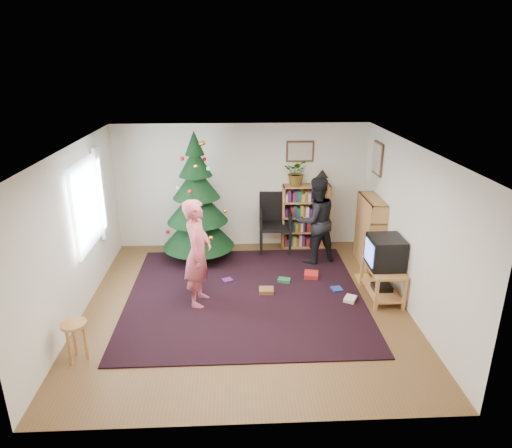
{
  "coord_description": "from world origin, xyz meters",
  "views": [
    {
      "loc": [
        -0.14,
        -6.33,
        3.69
      ],
      "look_at": [
        0.2,
        0.71,
        1.1
      ],
      "focal_mm": 32.0,
      "sensor_mm": 36.0,
      "label": 1
    }
  ],
  "objects_px": {
    "armchair": "(275,219)",
    "person_standing": "(198,253)",
    "table_lamp": "(322,175)",
    "stool": "(75,331)",
    "bookshelf_right": "(370,231)",
    "picture_right": "(378,158)",
    "christmas_tree": "(197,208)",
    "crt_tv": "(385,252)",
    "tv_stand": "(383,279)",
    "person_by_chair": "(315,220)",
    "bookshelf_back": "(306,216)",
    "potted_plant": "(297,172)",
    "picture_back": "(300,151)"
  },
  "relations": [
    {
      "from": "picture_back",
      "to": "picture_right",
      "type": "relative_size",
      "value": 0.92
    },
    {
      "from": "picture_right",
      "to": "person_standing",
      "type": "bearing_deg",
      "value": -152.79
    },
    {
      "from": "table_lamp",
      "to": "picture_right",
      "type": "bearing_deg",
      "value": -33.56
    },
    {
      "from": "picture_right",
      "to": "christmas_tree",
      "type": "distance_m",
      "value": 3.45
    },
    {
      "from": "table_lamp",
      "to": "bookshelf_back",
      "type": "bearing_deg",
      "value": 180.0
    },
    {
      "from": "picture_back",
      "to": "picture_right",
      "type": "bearing_deg",
      "value": -28.69
    },
    {
      "from": "tv_stand",
      "to": "armchair",
      "type": "height_order",
      "value": "armchair"
    },
    {
      "from": "picture_right",
      "to": "armchair",
      "type": "bearing_deg",
      "value": 163.47
    },
    {
      "from": "person_standing",
      "to": "tv_stand",
      "type": "bearing_deg",
      "value": -78.57
    },
    {
      "from": "armchair",
      "to": "table_lamp",
      "type": "distance_m",
      "value": 1.29
    },
    {
      "from": "picture_back",
      "to": "table_lamp",
      "type": "bearing_deg",
      "value": -17.21
    },
    {
      "from": "picture_right",
      "to": "stool",
      "type": "height_order",
      "value": "picture_right"
    },
    {
      "from": "bookshelf_back",
      "to": "stool",
      "type": "bearing_deg",
      "value": -133.93
    },
    {
      "from": "crt_tv",
      "to": "stool",
      "type": "distance_m",
      "value": 4.66
    },
    {
      "from": "bookshelf_back",
      "to": "potted_plant",
      "type": "height_order",
      "value": "potted_plant"
    },
    {
      "from": "bookshelf_right",
      "to": "person_standing",
      "type": "xyz_separation_m",
      "value": [
        -3.06,
        -1.3,
        0.2
      ]
    },
    {
      "from": "armchair",
      "to": "person_by_chair",
      "type": "distance_m",
      "value": 1.02
    },
    {
      "from": "crt_tv",
      "to": "stool",
      "type": "bearing_deg",
      "value": -162.07
    },
    {
      "from": "bookshelf_back",
      "to": "bookshelf_right",
      "type": "bearing_deg",
      "value": -41.63
    },
    {
      "from": "table_lamp",
      "to": "person_by_chair",
      "type": "bearing_deg",
      "value": -107.14
    },
    {
      "from": "tv_stand",
      "to": "person_standing",
      "type": "height_order",
      "value": "person_standing"
    },
    {
      "from": "bookshelf_right",
      "to": "table_lamp",
      "type": "height_order",
      "value": "table_lamp"
    },
    {
      "from": "picture_right",
      "to": "table_lamp",
      "type": "xyz_separation_m",
      "value": [
        -0.89,
        0.59,
        -0.44
      ]
    },
    {
      "from": "picture_back",
      "to": "stool",
      "type": "height_order",
      "value": "picture_back"
    },
    {
      "from": "stool",
      "to": "bookshelf_right",
      "type": "bearing_deg",
      "value": 30.57
    },
    {
      "from": "picture_back",
      "to": "person_by_chair",
      "type": "xyz_separation_m",
      "value": [
        0.2,
        -0.9,
        -1.12
      ]
    },
    {
      "from": "picture_right",
      "to": "tv_stand",
      "type": "distance_m",
      "value": 2.29
    },
    {
      "from": "christmas_tree",
      "to": "bookshelf_right",
      "type": "bearing_deg",
      "value": -7.56
    },
    {
      "from": "bookshelf_back",
      "to": "table_lamp",
      "type": "relative_size",
      "value": 4.12
    },
    {
      "from": "tv_stand",
      "to": "person_standing",
      "type": "bearing_deg",
      "value": -179.13
    },
    {
      "from": "bookshelf_back",
      "to": "stool",
      "type": "distance_m",
      "value": 5.03
    },
    {
      "from": "table_lamp",
      "to": "crt_tv",
      "type": "bearing_deg",
      "value": -73.91
    },
    {
      "from": "stool",
      "to": "potted_plant",
      "type": "bearing_deg",
      "value": 47.76
    },
    {
      "from": "bookshelf_back",
      "to": "crt_tv",
      "type": "xyz_separation_m",
      "value": [
        0.93,
        -2.19,
        0.13
      ]
    },
    {
      "from": "potted_plant",
      "to": "table_lamp",
      "type": "distance_m",
      "value": 0.5
    },
    {
      "from": "picture_right",
      "to": "bookshelf_right",
      "type": "relative_size",
      "value": 0.46
    },
    {
      "from": "bookshelf_right",
      "to": "stool",
      "type": "xyz_separation_m",
      "value": [
        -4.54,
        -2.68,
        -0.24
      ]
    },
    {
      "from": "picture_back",
      "to": "tv_stand",
      "type": "relative_size",
      "value": 0.62
    },
    {
      "from": "person_standing",
      "to": "person_by_chair",
      "type": "relative_size",
      "value": 1.04
    },
    {
      "from": "bookshelf_back",
      "to": "person_standing",
      "type": "xyz_separation_m",
      "value": [
        -2.01,
        -2.23,
        0.2
      ]
    },
    {
      "from": "tv_stand",
      "to": "picture_back",
      "type": "bearing_deg",
      "value": 114.72
    },
    {
      "from": "armchair",
      "to": "person_standing",
      "type": "xyz_separation_m",
      "value": [
        -1.38,
        -2.18,
        0.24
      ]
    },
    {
      "from": "stool",
      "to": "potted_plant",
      "type": "distance_m",
      "value": 5.02
    },
    {
      "from": "bookshelf_back",
      "to": "armchair",
      "type": "relative_size",
      "value": 1.14
    },
    {
      "from": "bookshelf_right",
      "to": "potted_plant",
      "type": "bearing_deg",
      "value": 53.24
    },
    {
      "from": "bookshelf_right",
      "to": "person_by_chair",
      "type": "bearing_deg",
      "value": 79.97
    },
    {
      "from": "crt_tv",
      "to": "person_by_chair",
      "type": "height_order",
      "value": "person_by_chair"
    },
    {
      "from": "person_by_chair",
      "to": "bookshelf_right",
      "type": "bearing_deg",
      "value": 150.22
    },
    {
      "from": "christmas_tree",
      "to": "bookshelf_back",
      "type": "xyz_separation_m",
      "value": [
        2.13,
        0.51,
        -0.37
      ]
    },
    {
      "from": "bookshelf_right",
      "to": "stool",
      "type": "relative_size",
      "value": 2.39
    }
  ]
}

